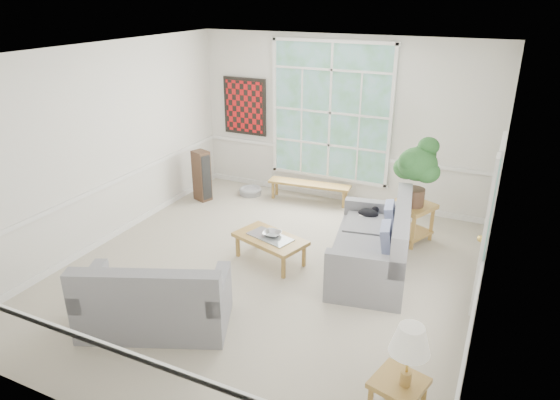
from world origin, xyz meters
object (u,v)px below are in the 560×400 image
at_px(loveseat_front, 154,292).
at_px(side_table, 397,400).
at_px(loveseat_right, 371,238).
at_px(end_table, 410,222).
at_px(coffee_table, 270,249).

distance_m(loveseat_front, side_table, 2.90).
xyz_separation_m(loveseat_right, loveseat_front, (-1.93, -2.27, -0.06)).
relative_size(end_table, side_table, 1.36).
distance_m(loveseat_right, coffee_table, 1.46).
height_order(coffee_table, side_table, side_table).
relative_size(loveseat_right, coffee_table, 1.80).
height_order(loveseat_right, end_table, loveseat_right).
bearing_deg(side_table, end_table, 100.12).
bearing_deg(coffee_table, loveseat_front, -88.58).
xyz_separation_m(loveseat_right, coffee_table, (-1.39, -0.35, -0.32)).
height_order(loveseat_front, end_table, loveseat_front).
distance_m(loveseat_front, end_table, 4.15).
distance_m(coffee_table, end_table, 2.30).
relative_size(loveseat_front, end_table, 2.75).
xyz_separation_m(coffee_table, end_table, (1.68, 1.57, 0.11)).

